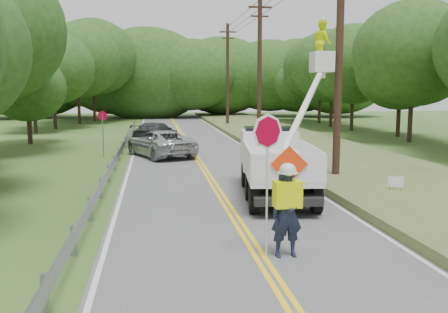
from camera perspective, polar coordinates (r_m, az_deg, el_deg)
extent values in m
plane|color=#435E27|center=(11.08, 4.42, -11.90)|extent=(140.00, 140.00, 0.00)
cube|color=#555558|center=(24.57, -2.60, -0.97)|extent=(7.20, 96.00, 0.02)
cube|color=yellow|center=(24.56, -2.83, -0.94)|extent=(0.12, 96.00, 0.00)
cube|color=yellow|center=(24.58, -2.37, -0.93)|extent=(0.12, 96.00, 0.00)
cube|color=silver|center=(24.49, -10.66, -1.09)|extent=(0.12, 96.00, 0.00)
cube|color=silver|center=(25.13, 5.26, -0.77)|extent=(0.12, 96.00, 0.00)
cube|color=gray|center=(9.03, -19.69, -14.61)|extent=(0.12, 0.14, 0.70)
cube|color=gray|center=(11.82, -16.75, -9.15)|extent=(0.12, 0.14, 0.70)
cube|color=gray|center=(14.69, -14.99, -5.79)|extent=(0.12, 0.14, 0.70)
cube|color=gray|center=(17.61, -13.83, -3.53)|extent=(0.12, 0.14, 0.70)
cube|color=gray|center=(20.54, -13.00, -1.91)|extent=(0.12, 0.14, 0.70)
cube|color=gray|center=(23.50, -12.37, -0.70)|extent=(0.12, 0.14, 0.70)
cube|color=gray|center=(26.46, -11.89, 0.24)|extent=(0.12, 0.14, 0.70)
cube|color=gray|center=(29.43, -11.51, 0.99)|extent=(0.12, 0.14, 0.70)
cube|color=gray|center=(32.41, -11.19, 1.61)|extent=(0.12, 0.14, 0.70)
cube|color=gray|center=(35.39, -10.93, 2.12)|extent=(0.12, 0.14, 0.70)
cube|color=gray|center=(38.38, -10.71, 2.55)|extent=(0.12, 0.14, 0.70)
cube|color=gray|center=(41.36, -10.52, 2.92)|extent=(0.12, 0.14, 0.70)
cube|color=gray|center=(44.35, -10.36, 3.23)|extent=(0.12, 0.14, 0.70)
cube|color=gray|center=(47.34, -10.22, 3.51)|extent=(0.12, 0.14, 0.70)
cube|color=gray|center=(25.43, -11.83, 0.52)|extent=(0.05, 48.00, 0.34)
cylinder|color=black|center=(20.56, 12.99, 11.11)|extent=(0.30, 0.30, 10.00)
cylinder|color=black|center=(34.97, 4.06, 9.80)|extent=(0.30, 0.30, 10.00)
cube|color=black|center=(35.38, 4.13, 16.61)|extent=(1.60, 0.12, 0.12)
cube|color=black|center=(35.29, 4.12, 15.65)|extent=(1.20, 0.10, 0.10)
cylinder|color=black|center=(49.74, 0.41, 9.19)|extent=(0.30, 0.30, 10.00)
cube|color=black|center=(50.02, 0.42, 14.01)|extent=(1.60, 0.12, 0.12)
cube|color=black|center=(49.96, 0.42, 13.32)|extent=(1.20, 0.10, 0.10)
cube|color=#4B602E|center=(26.18, 13.06, -0.31)|extent=(7.00, 96.00, 0.30)
cylinder|color=#332319|center=(36.32, -21.27, 3.06)|extent=(0.32, 0.32, 2.20)
ellipsoid|color=#224516|center=(36.23, -21.48, 7.29)|extent=(5.13, 5.13, 4.51)
cylinder|color=#332319|center=(45.00, -20.71, 3.91)|extent=(0.32, 0.32, 2.23)
ellipsoid|color=#224516|center=(44.93, -20.88, 7.38)|extent=(5.21, 5.21, 4.59)
cylinder|color=#332319|center=(49.29, -18.73, 4.89)|extent=(0.32, 0.32, 3.27)
ellipsoid|color=#224516|center=(49.28, -18.93, 9.53)|extent=(7.63, 7.63, 6.72)
cylinder|color=#332319|center=(55.78, -16.20, 5.58)|extent=(0.32, 0.32, 3.88)
ellipsoid|color=#224516|center=(55.83, -16.38, 10.45)|extent=(9.05, 9.05, 7.97)
cylinder|color=#332319|center=(59.92, -14.57, 5.94)|extent=(0.32, 0.32, 4.24)
ellipsoid|color=#224516|center=(60.00, -14.74, 10.89)|extent=(9.90, 9.90, 8.71)
cylinder|color=#332319|center=(37.34, 20.46, 4.26)|extent=(0.32, 0.32, 3.56)
ellipsoid|color=#224516|center=(37.37, 20.78, 10.93)|extent=(8.31, 8.31, 7.31)
cylinder|color=#332319|center=(41.57, 19.25, 4.21)|extent=(0.32, 0.32, 2.98)
ellipsoid|color=#224516|center=(41.54, 19.48, 9.23)|extent=(6.95, 6.95, 6.12)
cylinder|color=#332319|center=(46.29, 14.37, 4.99)|extent=(0.32, 0.32, 3.42)
ellipsoid|color=#224516|center=(46.30, 14.54, 10.15)|extent=(7.97, 7.97, 7.01)
cylinder|color=#332319|center=(50.34, 12.09, 5.27)|extent=(0.32, 0.32, 3.44)
ellipsoid|color=#224516|center=(50.35, 12.23, 10.05)|extent=(8.02, 8.02, 7.06)
cylinder|color=#332319|center=(55.73, 10.82, 5.54)|extent=(0.32, 0.32, 3.47)
ellipsoid|color=#224516|center=(55.74, 10.93, 9.91)|extent=(8.11, 8.11, 7.13)
cylinder|color=#332319|center=(59.52, 8.54, 5.26)|extent=(0.32, 0.32, 2.51)
ellipsoid|color=#224516|center=(59.47, 8.60, 8.21)|extent=(5.86, 5.86, 5.16)
ellipsoid|color=#224516|center=(69.73, -20.47, 8.70)|extent=(14.41, 10.81, 10.81)
ellipsoid|color=#224516|center=(68.21, -16.53, 8.90)|extent=(10.96, 8.22, 8.22)
ellipsoid|color=#224516|center=(66.81, -12.50, 9.06)|extent=(13.52, 10.14, 10.14)
ellipsoid|color=#224516|center=(66.36, -8.73, 9.16)|extent=(16.33, 12.25, 12.25)
ellipsoid|color=#224516|center=(64.78, -3.86, 9.27)|extent=(12.13, 9.10, 9.10)
ellipsoid|color=#224516|center=(68.64, -0.19, 9.20)|extent=(13.96, 10.47, 10.47)
ellipsoid|color=#224516|center=(69.02, 5.29, 9.16)|extent=(12.91, 9.68, 9.68)
ellipsoid|color=#224516|center=(69.16, 8.66, 9.10)|extent=(13.16, 9.87, 9.87)
ellipsoid|color=#224516|center=(68.76, 12.95, 9.00)|extent=(13.76, 10.32, 10.32)
imported|color=#191E33|center=(11.15, 7.20, -6.48)|extent=(0.72, 0.48, 1.94)
cube|color=#CCE103|center=(11.05, 7.24, -4.26)|extent=(0.61, 0.38, 0.59)
ellipsoid|color=silver|center=(10.96, 7.28, -1.50)|extent=(0.36, 0.36, 0.29)
cylinder|color=#B7B7B7|center=(10.99, 4.90, -4.58)|extent=(0.04, 0.04, 2.72)
cylinder|color=#A00025|center=(10.78, 4.99, 2.84)|extent=(0.72, 0.35, 0.78)
cylinder|color=black|center=(14.97, 3.42, -4.82)|extent=(0.39, 0.92, 0.90)
cylinder|color=black|center=(15.23, 10.46, -4.72)|extent=(0.39, 0.92, 0.90)
cylinder|color=black|center=(16.80, 2.93, -3.44)|extent=(0.39, 0.92, 0.90)
cylinder|color=black|center=(17.03, 9.23, -3.38)|extent=(0.39, 0.92, 0.90)
cylinder|color=black|center=(19.09, 2.46, -2.08)|extent=(0.39, 0.92, 0.90)
cylinder|color=black|center=(19.29, 8.01, -2.05)|extent=(0.39, 0.92, 0.90)
cube|color=black|center=(17.15, 5.99, -3.02)|extent=(2.68, 6.17, 0.23)
cube|color=white|center=(16.43, 6.29, -1.84)|extent=(2.66, 4.52, 0.21)
cube|color=white|center=(16.26, 2.62, -0.24)|extent=(0.58, 4.27, 0.84)
cube|color=white|center=(16.52, 9.94, -0.22)|extent=(0.58, 4.27, 0.84)
cube|color=white|center=(14.27, 7.39, -1.41)|extent=(2.14, 0.32, 0.84)
cube|color=white|center=(19.51, 5.13, 0.52)|extent=(2.30, 2.02, 1.68)
cube|color=black|center=(19.62, 5.09, 2.34)|extent=(2.00, 1.43, 0.70)
cube|color=white|center=(15.35, 6.79, -0.76)|extent=(0.94, 0.94, 0.75)
cube|color=white|center=(20.31, 11.09, 10.53)|extent=(0.79, 0.79, 0.79)
imported|color=#CCE103|center=(20.36, 11.15, 12.70)|extent=(0.62, 0.80, 1.65)
cube|color=#FF3A0D|center=(14.19, 7.44, -0.89)|extent=(1.05, 0.17, 1.06)
imported|color=#B3B6BC|center=(27.76, -7.29, 1.51)|extent=(4.21, 5.75, 1.45)
imported|color=#323439|center=(34.20, -7.82, 2.67)|extent=(3.54, 5.43, 1.46)
cylinder|color=gray|center=(28.11, -13.62, 2.33)|extent=(0.06, 0.06, 2.37)
cylinder|color=#A00025|center=(28.03, -13.69, 4.52)|extent=(0.52, 0.20, 0.54)
cube|color=white|center=(18.06, 18.99, -2.73)|extent=(0.50, 0.21, 0.36)
cylinder|color=gray|center=(18.03, 18.35, -3.73)|extent=(0.02, 0.02, 0.52)
cylinder|color=gray|center=(18.21, 19.53, -3.67)|extent=(0.02, 0.02, 0.52)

